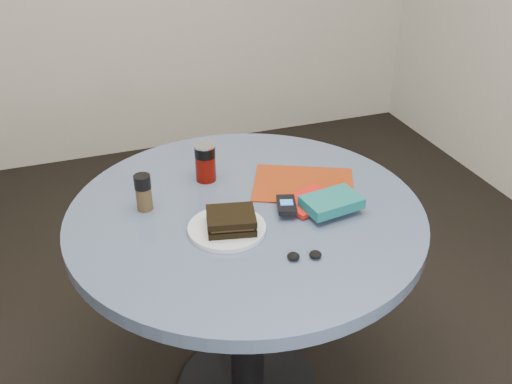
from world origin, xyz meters
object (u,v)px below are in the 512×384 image
object	(u,v)px
pepper_grinder	(143,192)
mp3_player	(286,205)
table	(246,256)
red_book	(308,201)
headphones	(304,256)
plate	(227,228)
sandwich	(231,221)
novel	(332,202)
soda_can	(205,162)
magazine	(303,184)

from	to	relation	value
pepper_grinder	mp3_player	size ratio (longest dim) A/B	1.06
pepper_grinder	table	bearing A→B (deg)	-19.86
red_book	headphones	distance (m)	0.25
table	plate	size ratio (longest dim) A/B	4.84
mp3_player	pepper_grinder	bearing A→B (deg)	157.73
sandwich	headphones	size ratio (longest dim) A/B	1.59
novel	headphones	bearing A→B (deg)	-140.79
sandwich	soda_can	xyz separation A→B (m)	(0.01, 0.29, 0.02)
pepper_grinder	red_book	bearing A→B (deg)	-16.35
plate	novel	bearing A→B (deg)	-2.23
sandwich	novel	world-z (taller)	sandwich
sandwich	pepper_grinder	xyz separation A→B (m)	(-0.19, 0.19, 0.02)
red_book	novel	size ratio (longest dim) A/B	0.98
mp3_player	headphones	distance (m)	0.21
novel	red_book	bearing A→B (deg)	115.86
table	magazine	distance (m)	0.27
sandwich	novel	size ratio (longest dim) A/B	0.93
pepper_grinder	plate	bearing A→B (deg)	-44.09
plate	pepper_grinder	xyz separation A→B (m)	(-0.18, 0.18, 0.05)
red_book	mp3_player	xyz separation A→B (m)	(-0.08, -0.02, 0.01)
soda_can	novel	bearing A→B (deg)	-46.64
plate	red_book	size ratio (longest dim) A/B	1.34
plate	pepper_grinder	size ratio (longest dim) A/B	1.94
plate	mp3_player	size ratio (longest dim) A/B	2.06
magazine	mp3_player	xyz separation A→B (m)	(-0.11, -0.12, 0.02)
magazine	mp3_player	world-z (taller)	mp3_player
sandwich	red_book	world-z (taller)	sandwich
novel	mp3_player	xyz separation A→B (m)	(-0.12, 0.04, -0.01)
headphones	mp3_player	bearing A→B (deg)	80.14
sandwich	plate	bearing A→B (deg)	136.97
plate	mp3_player	bearing A→B (deg)	9.15
magazine	headphones	xyz separation A→B (m)	(-0.14, -0.33, 0.01)
red_book	mp3_player	bearing A→B (deg)	171.39
sandwich	pepper_grinder	bearing A→B (deg)	135.96
table	magazine	xyz separation A→B (m)	(0.21, 0.07, 0.17)
plate	novel	world-z (taller)	novel
pepper_grinder	magazine	world-z (taller)	pepper_grinder
plate	novel	xyz separation A→B (m)	(0.30, -0.01, 0.03)
pepper_grinder	headphones	xyz separation A→B (m)	(0.33, -0.36, -0.05)
table	mp3_player	xyz separation A→B (m)	(0.10, -0.05, 0.19)
magazine	mp3_player	size ratio (longest dim) A/B	2.97
table	magazine	world-z (taller)	magazine
soda_can	magazine	distance (m)	0.30
soda_can	mp3_player	size ratio (longest dim) A/B	1.18
mp3_player	headphones	size ratio (longest dim) A/B	1.10
plate	soda_can	bearing A→B (deg)	85.96
magazine	headphones	world-z (taller)	headphones
sandwich	mp3_player	distance (m)	0.18
pepper_grinder	magazine	bearing A→B (deg)	-3.28
soda_can	mp3_player	world-z (taller)	soda_can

